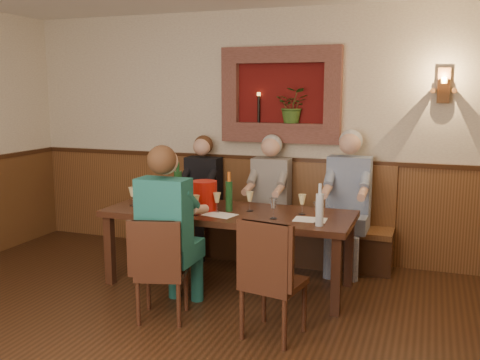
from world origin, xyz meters
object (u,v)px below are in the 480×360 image
at_px(bench, 258,229).
at_px(spittoon_bucket, 204,196).
at_px(chair_near_right, 273,303).
at_px(person_bench_left, 201,206).
at_px(dining_table, 229,218).
at_px(person_bench_right, 347,213).
at_px(water_bottle, 320,209).
at_px(wine_bottle_green_a, 229,195).
at_px(person_chair_front, 170,244).
at_px(person_bench_mid, 269,210).
at_px(chair_near_left, 162,290).
at_px(wine_bottle_green_b, 178,187).

bearing_deg(bench, spittoon_bucket, -103.23).
bearing_deg(chair_near_right, bench, 121.57).
distance_m(chair_near_right, person_bench_left, 2.28).
relative_size(dining_table, spittoon_bucket, 8.38).
relative_size(person_bench_right, water_bottle, 4.06).
height_order(person_bench_right, wine_bottle_green_a, person_bench_right).
xyz_separation_m(person_bench_left, person_chair_front, (0.43, -1.61, 0.04)).
bearing_deg(wine_bottle_green_a, spittoon_bucket, -171.90).
bearing_deg(dining_table, bench, 90.00).
relative_size(bench, person_bench_left, 2.16).
bearing_deg(chair_near_right, spittoon_bucket, 147.66).
bearing_deg(spittoon_bucket, person_bench_left, 116.18).
bearing_deg(person_bench_mid, wine_bottle_green_a, -99.52).
distance_m(person_bench_left, person_bench_mid, 0.83).
xyz_separation_m(bench, person_bench_mid, (0.15, -0.11, 0.26)).
bearing_deg(chair_near_left, person_bench_left, 88.42).
relative_size(person_bench_right, spittoon_bucket, 5.24).
height_order(wine_bottle_green_b, water_bottle, wine_bottle_green_b).
distance_m(dining_table, bench, 1.01).
xyz_separation_m(chair_near_left, water_bottle, (1.18, 0.66, 0.64)).
bearing_deg(wine_bottle_green_b, bench, 54.32).
bearing_deg(dining_table, chair_near_left, -104.06).
height_order(person_bench_mid, wine_bottle_green_b, person_bench_mid).
bearing_deg(wine_bottle_green_a, chair_near_right, -52.29).
distance_m(dining_table, wine_bottle_green_b, 0.66).
relative_size(chair_near_left, person_chair_front, 0.60).
bearing_deg(person_bench_mid, person_bench_left, 179.93).
bearing_deg(person_bench_left, person_bench_mid, -0.07).
bearing_deg(person_bench_left, wine_bottle_green_a, -51.40).
bearing_deg(person_bench_left, water_bottle, -34.58).
bearing_deg(spittoon_bucket, chair_near_left, -90.13).
relative_size(chair_near_left, spittoon_bucket, 3.09).
height_order(spittoon_bucket, wine_bottle_green_b, wine_bottle_green_b).
relative_size(chair_near_right, wine_bottle_green_b, 2.21).
bearing_deg(water_bottle, chair_near_right, -108.23).
relative_size(person_bench_mid, wine_bottle_green_a, 3.72).
bearing_deg(dining_table, water_bottle, -16.27).
xyz_separation_m(dining_table, wine_bottle_green_a, (0.01, -0.02, 0.23)).
distance_m(person_bench_left, water_bottle, 1.99).
xyz_separation_m(chair_near_left, wine_bottle_green_a, (0.25, 0.92, 0.65)).
xyz_separation_m(bench, chair_near_right, (0.73, -1.88, -0.05)).
xyz_separation_m(dining_table, person_bench_mid, (0.15, 0.84, -0.09)).
relative_size(chair_near_right, wine_bottle_green_a, 2.50).
relative_size(person_bench_left, wine_bottle_green_a, 3.63).
height_order(person_bench_left, water_bottle, person_bench_left).
distance_m(chair_near_left, spittoon_bucket, 1.09).
relative_size(person_bench_mid, water_bottle, 3.85).
relative_size(person_bench_right, person_chair_front, 1.02).
height_order(dining_table, person_chair_front, person_chair_front).
bearing_deg(person_chair_front, spittoon_bucket, 89.46).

